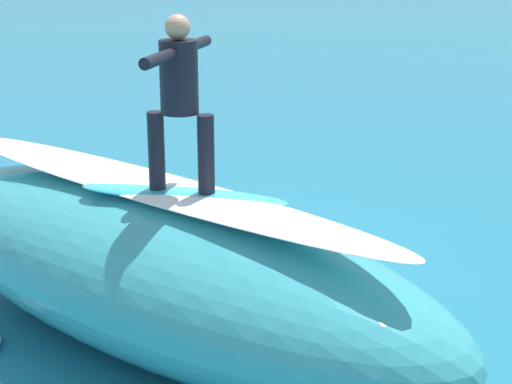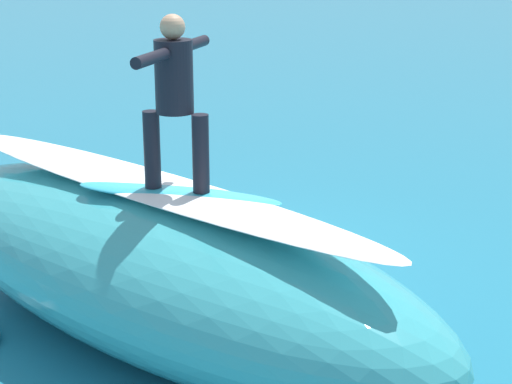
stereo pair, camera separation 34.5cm
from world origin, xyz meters
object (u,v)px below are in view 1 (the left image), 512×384
Objects in this scene: surfer_paddling at (313,246)px; surfboard_riding at (182,194)px; surfboard_paddling at (310,254)px; surfer_riding at (179,90)px.

surfboard_riding is at bearing 134.09° from surfer_paddling.
surfboard_riding is 3.31m from surfer_paddling.
surfboard_riding is at bearing 135.79° from surfboard_paddling.
surfboard_riding reaches higher than surfboard_paddling.
surfboard_riding is 1.58× the size of surfer_paddling.
surfer_riding is at bearing 94.00° from surfboard_riding.
surfer_riding is 0.84× the size of surfboard_paddling.
surfer_paddling is (-0.22, -2.93, -1.52)m from surfboard_riding.
surfer_paddling is (-0.22, -2.93, -2.55)m from surfer_riding.
surfboard_paddling is 0.20m from surfer_paddling.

